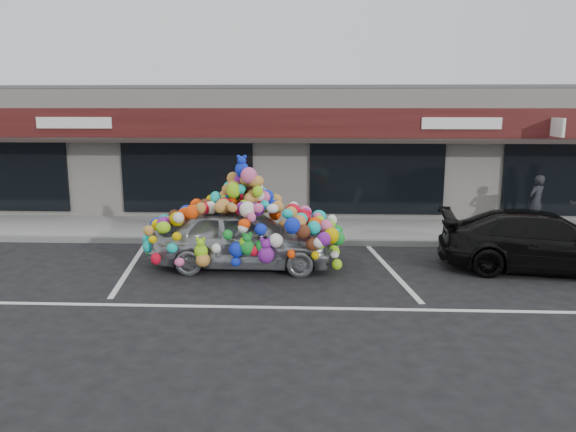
{
  "coord_description": "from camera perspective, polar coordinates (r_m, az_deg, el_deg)",
  "views": [
    {
      "loc": [
        1.04,
        -12.15,
        3.69
      ],
      "look_at": [
        0.4,
        1.4,
        1.0
      ],
      "focal_mm": 35.0,
      "sensor_mm": 36.0,
      "label": 1
    }
  ],
  "objects": [
    {
      "name": "black_sedan",
      "position": [
        13.91,
        24.57,
        -2.38
      ],
      "size": [
        2.46,
        4.82,
        1.34
      ],
      "primitive_type": "imported",
      "rotation": [
        0.0,
        0.0,
        1.44
      ],
      "color": "black",
      "rests_on": "ground"
    },
    {
      "name": "toy_car",
      "position": [
        12.91,
        -4.58,
        -1.45
      ],
      "size": [
        3.0,
        4.42,
        2.57
      ],
      "rotation": [
        0.0,
        0.0,
        1.56
      ],
      "color": "#91989A",
      "rests_on": "ground"
    },
    {
      "name": "kerb",
      "position": [
        15.13,
        -1.34,
        -2.63
      ],
      "size": [
        26.0,
        0.18,
        0.16
      ],
      "primitive_type": "cube",
      "color": "slate",
      "rests_on": "ground"
    },
    {
      "name": "parking_stripe_mid",
      "position": [
        13.01,
        10.39,
        -5.45
      ],
      "size": [
        0.73,
        4.37,
        0.01
      ],
      "primitive_type": "cube",
      "rotation": [
        0.0,
        0.0,
        0.14
      ],
      "color": "silver",
      "rests_on": "ground"
    },
    {
      "name": "sidewalk",
      "position": [
        16.59,
        -0.97,
        -1.4
      ],
      "size": [
        26.0,
        3.0,
        0.15
      ],
      "primitive_type": "cube",
      "color": "gray",
      "rests_on": "ground"
    },
    {
      "name": "pedestrian_a",
      "position": [
        17.87,
        23.93,
        1.34
      ],
      "size": [
        0.68,
        0.61,
        1.56
      ],
      "primitive_type": "imported",
      "rotation": [
        0.0,
        0.0,
        3.68
      ],
      "color": "black",
      "rests_on": "sidewalk"
    },
    {
      "name": "ground",
      "position": [
        12.75,
        -2.12,
        -5.64
      ],
      "size": [
        90.0,
        90.0,
        0.0
      ],
      "primitive_type": "plane",
      "color": "black",
      "rests_on": "ground"
    },
    {
      "name": "parking_stripe_left",
      "position": [
        13.57,
        -15.69,
        -4.99
      ],
      "size": [
        0.73,
        4.37,
        0.01
      ],
      "primitive_type": "cube",
      "rotation": [
        0.0,
        0.0,
        0.14
      ],
      "color": "silver",
      "rests_on": "ground"
    },
    {
      "name": "shop_building",
      "position": [
        20.68,
        -0.2,
        6.96
      ],
      "size": [
        24.0,
        7.2,
        4.31
      ],
      "color": "silver",
      "rests_on": "ground"
    },
    {
      "name": "lane_line",
      "position": [
        10.57,
        7.83,
        -9.34
      ],
      "size": [
        14.0,
        0.12,
        0.01
      ],
      "primitive_type": "cube",
      "color": "silver",
      "rests_on": "ground"
    }
  ]
}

